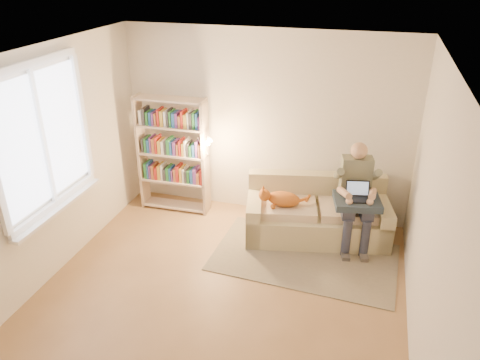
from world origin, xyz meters
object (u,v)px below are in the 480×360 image
(person, at_px, (356,190))
(cat, at_px, (284,198))
(laptop, at_px, (356,194))
(sofa, at_px, (316,216))
(bookshelf, at_px, (173,150))

(person, bearing_deg, cat, 178.28)
(laptop, bearing_deg, sofa, 148.07)
(person, xyz_separation_m, bookshelf, (-2.56, 0.21, 0.18))
(sofa, xyz_separation_m, person, (0.47, -0.05, 0.48))
(sofa, bearing_deg, bookshelf, 163.60)
(laptop, xyz_separation_m, bookshelf, (-2.57, 0.33, 0.17))
(sofa, relative_size, person, 1.45)
(bookshelf, bearing_deg, laptop, -8.88)
(laptop, bearing_deg, cat, 170.41)
(cat, distance_m, laptop, 0.90)
(person, relative_size, laptop, 4.10)
(laptop, relative_size, bookshelf, 0.19)
(bookshelf, bearing_deg, sofa, -5.91)
(sofa, xyz_separation_m, bookshelf, (-2.09, 0.16, 0.65))
(person, relative_size, cat, 2.17)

